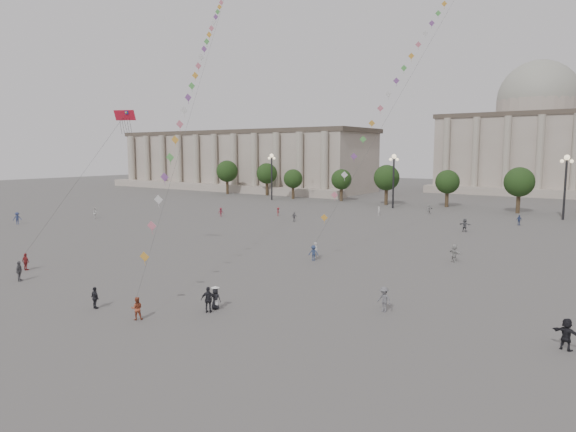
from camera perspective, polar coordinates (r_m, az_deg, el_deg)
The scene contains 30 objects.
ground at distance 37.52m, azimuth -11.52°, elevation -10.33°, with size 360.00×360.00×0.00m, color #54524F.
hall_west at distance 155.70m, azimuth -5.37°, elevation 6.16°, with size 84.00×26.22×17.20m.
hall_central at distance 155.84m, azimuth 25.77°, elevation 7.62°, with size 48.30×34.30×35.50m.
tree_row at distance 105.83m, azimuth 20.86°, elevation 3.59°, with size 137.12×5.12×8.00m.
lamp_post_far_west at distance 118.30m, azimuth -1.83°, elevation 5.34°, with size 2.00×0.90×10.65m.
lamp_post_mid_west at distance 103.05m, azimuth 11.66°, elevation 4.92°, with size 2.00×0.90×10.65m.
lamp_post_mid_east at distance 95.11m, azimuth 28.49°, elevation 4.02°, with size 2.00×0.90×10.65m.
person_crowd_0 at distance 85.63m, azimuth 24.28°, elevation -0.42°, with size 0.93×0.39×1.58m, color #36477A.
person_crowd_1 at distance 91.85m, azimuth -20.60°, elevation 0.31°, with size 0.88×0.69×1.81m, color silver.
person_crowd_2 at distance 89.32m, azimuth -7.47°, elevation 0.44°, with size 0.99×0.57×1.54m, color maroon.
person_crowd_3 at distance 33.70m, azimuth 28.55°, elevation -11.46°, with size 1.72×0.55×1.86m, color black.
person_crowd_4 at distance 95.62m, azimuth 15.39°, elevation 0.73°, with size 1.55×0.49×1.67m, color #AFAEAA.
person_crowd_5 at distance 89.43m, azimuth -27.87°, elevation -0.22°, with size 1.21×0.70×1.88m, color navy.
person_crowd_6 at distance 37.04m, azimuth 10.62°, elevation -9.09°, with size 1.16×0.67×1.79m, color slate.
person_crowd_7 at distance 54.89m, azimuth 17.99°, elevation -3.96°, with size 1.70×0.54×1.83m, color #B8B8B3.
person_crowd_10 at distance 91.39m, azimuth 10.07°, elevation 0.55°, with size 0.57×0.37×1.56m, color silver.
person_crowd_12 at distance 75.93m, azimuth 19.04°, elevation -0.97°, with size 1.72×0.55×1.85m, color slate.
person_crowd_13 at distance 54.14m, azimuth 3.11°, elevation -3.82°, with size 0.63×0.41×1.72m, color silver.
person_crowd_16 at distance 82.19m, azimuth 0.68°, elevation -0.10°, with size 0.87×0.36×1.49m, color #5D5D61.
person_crowd_17 at distance 89.46m, azimuth -1.09°, elevation 0.49°, with size 0.95×0.55×1.48m, color maroon.
tourist_0 at distance 54.66m, azimuth -27.12°, elevation -4.55°, with size 0.96×0.40×1.65m, color maroon.
tourist_1 at distance 39.63m, azimuth -20.65°, elevation -8.51°, with size 0.93×0.39×1.59m, color #222228.
tourist_3 at distance 50.43m, azimuth -27.70°, elevation -5.44°, with size 1.04×0.43×1.77m, color #5C5B5F.
tourist_4 at distance 36.68m, azimuth -8.83°, elevation -9.17°, with size 1.08×0.45×1.84m, color black.
kite_flyer_0 at distance 36.27m, azimuth -16.44°, elevation -9.82°, with size 0.75×0.59×1.55m, color #A0462B.
kite_flyer_1 at distance 53.00m, azimuth 2.85°, elevation -4.12°, with size 1.04×0.60×1.61m, color navy.
hat_person at distance 37.41m, azimuth -8.07°, elevation -8.98°, with size 0.88×0.73×1.69m.
dragon_kite at distance 56.39m, azimuth -17.73°, elevation 9.82°, with size 2.60×5.55×16.70m.
kite_train_west at distance 66.12m, azimuth -9.31°, elevation 17.27°, with size 34.26×47.39×71.36m.
kite_train_mid at distance 72.75m, azimuth 14.95°, elevation 18.41°, with size 5.40×42.40×61.93m.
Camera 1 is at (26.23, -24.37, 11.22)m, focal length 32.00 mm.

